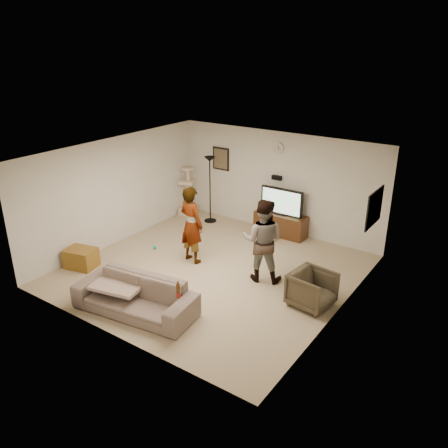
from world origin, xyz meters
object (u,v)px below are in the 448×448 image
Objects in this scene: person_right at (263,240)px; side_table at (81,258)px; tv_stand at (281,224)px; cat_tree at (187,190)px; armchair at (312,289)px; beer_bottle at (178,291)px; person_left at (191,225)px; floor_lamp at (210,190)px; tv at (282,201)px; sofa at (135,296)px.

person_right reaches higher than side_table.
cat_tree reaches higher than tv_stand.
armchair reaches higher than side_table.
person_right is at bearing 84.82° from beer_bottle.
cat_tree is at bearing -39.88° from person_left.
tv_stand reaches higher than side_table.
floor_lamp is at bearing -54.00° from person_left.
beer_bottle is 0.34× the size of armchair.
tv is 0.63× the size of floor_lamp.
tv is 1.98m from floor_lamp.
person_left is 2.97m from armchair.
person_left reaches higher than beer_bottle.
cat_tree is (-2.79, -0.19, -0.18)m from tv.
beer_bottle is at bearing 133.18° from person_left.
tv_stand is 1.19× the size of tv.
cat_tree is 0.81× the size of person_left.
floor_lamp is 2.35m from person_left.
armchair is (2.49, 1.98, 0.01)m from sofa.
person_left is at bearing -110.88° from tv_stand.
tv_stand is 2.61m from person_left.
person_left is 2.45m from side_table.
floor_lamp is 2.37× the size of armchair.
tv is at bearing 76.05° from sofa.
side_table is at bearing -100.79° from floor_lamp.
floor_lamp is 0.79× the size of sofa.
armchair is (2.01, -2.57, -0.54)m from tv.
floor_lamp is 4.55m from sofa.
tv is 4.39× the size of beer_bottle.
person_right is 0.77× the size of sofa.
tv is 1.49× the size of armchair.
side_table is at bearing -123.92° from tv.
beer_bottle reaches higher than tv_stand.
cat_tree is (-0.83, 0.09, -0.18)m from floor_lamp.
tv_stand is 2.07m from floor_lamp.
side_table is at bearing 51.42° from person_left.
tv_stand is 1.78× the size of armchair.
tv_stand is at bearing 56.08° from side_table.
person_left is 0.77× the size of sofa.
floor_lamp is 1.03× the size of person_left.
tv is 2.54m from person_left.
tv reaches higher than tv_stand.
floor_lamp is at bearing 120.40° from beer_bottle.
sofa is (-1.23, -2.33, -0.53)m from person_right.
floor_lamp reaches higher than armchair.
sofa is (-0.47, -4.54, -0.55)m from tv.
tv_stand is 0.95× the size of cat_tree.
tv_stand is at bearing 7.94° from floor_lamp.
sofa is 3.01× the size of armchair.
tv_stand is 0.77× the size of person_left.
sofa is at bearing -95.96° from tv.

